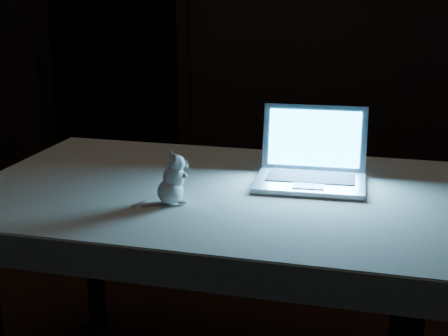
# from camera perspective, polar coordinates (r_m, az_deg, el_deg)

# --- Properties ---
(doorway) EXTENTS (1.06, 0.36, 2.13)m
(doorway) POSITION_cam_1_polar(r_m,az_deg,el_deg) (4.66, -9.73, 12.81)
(doorway) COLOR black
(doorway) RESTS_ON back_wall
(table) EXTENTS (1.47, 1.08, 0.72)m
(table) POSITION_cam_1_polar(r_m,az_deg,el_deg) (2.08, -0.87, -11.40)
(table) COLOR black
(table) RESTS_ON floor
(tablecloth) EXTENTS (1.67, 1.38, 0.09)m
(tablecloth) POSITION_cam_1_polar(r_m,az_deg,el_deg) (1.90, -1.77, -3.52)
(tablecloth) COLOR beige
(tablecloth) RESTS_ON table
(laptop) EXTENTS (0.36, 0.32, 0.22)m
(laptop) POSITION_cam_1_polar(r_m,az_deg,el_deg) (1.94, 7.68, 1.57)
(laptop) COLOR #BABABF
(laptop) RESTS_ON tablecloth
(plush_mouse) EXTENTS (0.14, 0.14, 0.14)m
(plush_mouse) POSITION_cam_1_polar(r_m,az_deg,el_deg) (1.78, -4.77, -0.92)
(plush_mouse) COLOR silver
(plush_mouse) RESTS_ON tablecloth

